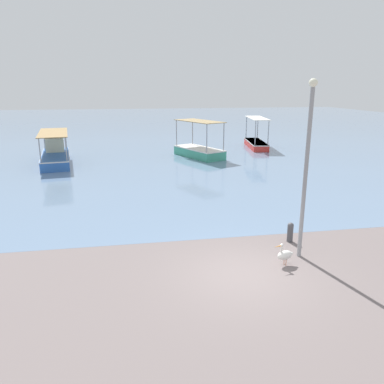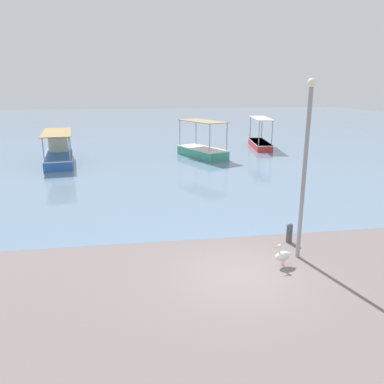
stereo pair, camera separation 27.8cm
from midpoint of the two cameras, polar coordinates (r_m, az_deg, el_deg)
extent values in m
plane|color=slate|center=(12.16, 7.96, -12.44)|extent=(120.00, 120.00, 0.00)
cube|color=slate|center=(58.59, -5.74, 10.09)|extent=(110.00, 90.00, 0.00)
cube|color=teal|center=(31.60, 1.82, 6.05)|extent=(3.78, 5.24, 0.76)
cube|color=silver|center=(31.54, 1.83, 6.66)|extent=(3.84, 5.29, 0.08)
cylinder|color=#99999E|center=(30.16, 5.60, 8.35)|extent=(0.08, 0.08, 2.19)
cylinder|color=#99999E|center=(29.13, 3.00, 8.15)|extent=(0.08, 0.08, 2.19)
cylinder|color=#99999E|center=(33.65, 0.85, 9.19)|extent=(0.08, 0.08, 2.19)
cylinder|color=#99999E|center=(32.73, -1.62, 9.00)|extent=(0.08, 0.08, 2.19)
cube|color=#977F54|center=(31.26, 1.86, 10.75)|extent=(3.79, 5.10, 0.05)
cube|color=#2F63B4|center=(30.69, -19.32, 4.84)|extent=(2.87, 6.73, 0.73)
cube|color=silver|center=(30.64, -19.37, 5.43)|extent=(2.91, 6.77, 0.08)
cylinder|color=#99999E|center=(27.51, -17.92, 6.28)|extent=(0.08, 0.08, 1.63)
cylinder|color=#99999E|center=(27.59, -21.46, 5.98)|extent=(0.08, 0.08, 1.63)
cylinder|color=#99999E|center=(33.47, -17.91, 7.85)|extent=(0.08, 0.08, 1.63)
cylinder|color=#99999E|center=(33.53, -20.83, 7.60)|extent=(0.08, 0.08, 1.63)
cube|color=olive|center=(30.41, -19.66, 8.56)|extent=(2.94, 6.54, 0.05)
cube|color=beige|center=(32.00, -19.40, 6.90)|extent=(1.55, 1.62, 1.09)
cube|color=red|center=(37.09, 10.50, 7.12)|extent=(2.21, 5.65, 0.60)
cube|color=silver|center=(37.06, 10.53, 7.52)|extent=(2.26, 5.69, 0.08)
cylinder|color=#99999E|center=(34.60, 12.34, 8.75)|extent=(0.08, 0.08, 2.20)
cylinder|color=#99999E|center=(34.37, 10.41, 8.81)|extent=(0.08, 0.08, 2.20)
cylinder|color=#99999E|center=(39.46, 10.79, 9.66)|extent=(0.08, 0.08, 2.20)
cylinder|color=#99999E|center=(39.26, 9.09, 9.71)|extent=(0.08, 0.08, 2.20)
cube|color=silver|center=(36.81, 10.70, 11.00)|extent=(2.28, 5.46, 0.05)
cylinder|color=#E0997A|center=(12.93, 14.44, -10.47)|extent=(0.03, 0.03, 0.22)
cylinder|color=#E0997A|center=(13.00, 14.17, -10.31)|extent=(0.03, 0.03, 0.22)
ellipsoid|color=white|center=(12.84, 14.27, -9.43)|extent=(0.61, 0.42, 0.32)
ellipsoid|color=white|center=(12.98, 15.16, -9.12)|extent=(0.19, 0.16, 0.10)
cylinder|color=white|center=(12.66, 13.79, -8.65)|extent=(0.07, 0.07, 0.26)
sphere|color=white|center=(12.59, 13.84, -7.97)|extent=(0.11, 0.11, 0.11)
cone|color=#E5933F|center=(12.50, 13.23, -8.17)|extent=(0.30, 0.13, 0.06)
cylinder|color=gray|center=(12.87, 17.28, 2.21)|extent=(0.14, 0.14, 5.71)
sphere|color=#EAEACC|center=(12.54, 18.41, 15.50)|extent=(0.28, 0.28, 0.28)
cylinder|color=#47474C|center=(14.77, 15.13, -6.28)|extent=(0.22, 0.22, 0.62)
sphere|color=#4C4C51|center=(14.65, 15.22, -5.05)|extent=(0.24, 0.24, 0.24)
camera|label=1|loc=(0.14, -89.52, 0.14)|focal=35.00mm
camera|label=2|loc=(0.14, 90.48, -0.14)|focal=35.00mm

